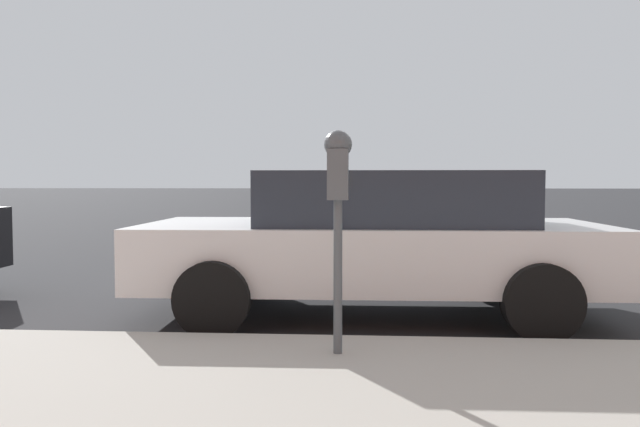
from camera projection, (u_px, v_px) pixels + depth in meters
The scene contains 3 objects.
ground_plane at pixel (343, 297), 6.96m from camera, with size 220.00×220.00×0.00m, color #2B2B2D.
parking_meter at pixel (338, 184), 4.20m from camera, with size 0.21×0.19×1.52m.
car_white at pixel (377, 239), 6.01m from camera, with size 2.15×4.37×1.39m.
Camera 1 is at (-6.91, -0.20, 1.29)m, focal length 35.00 mm.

